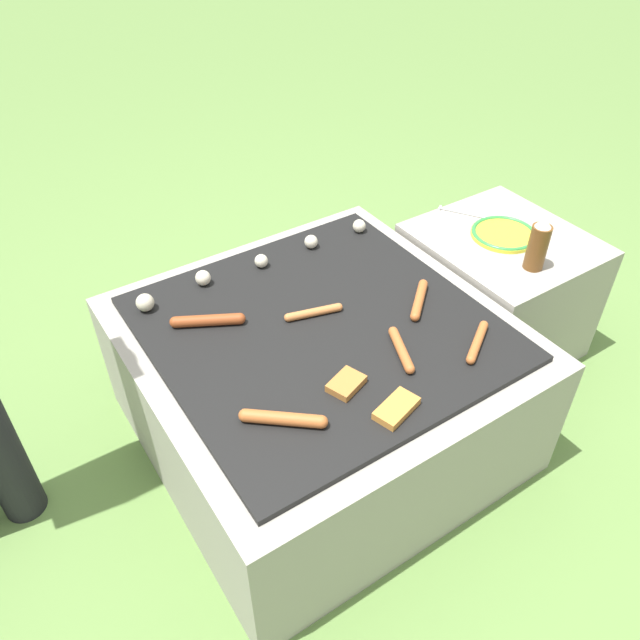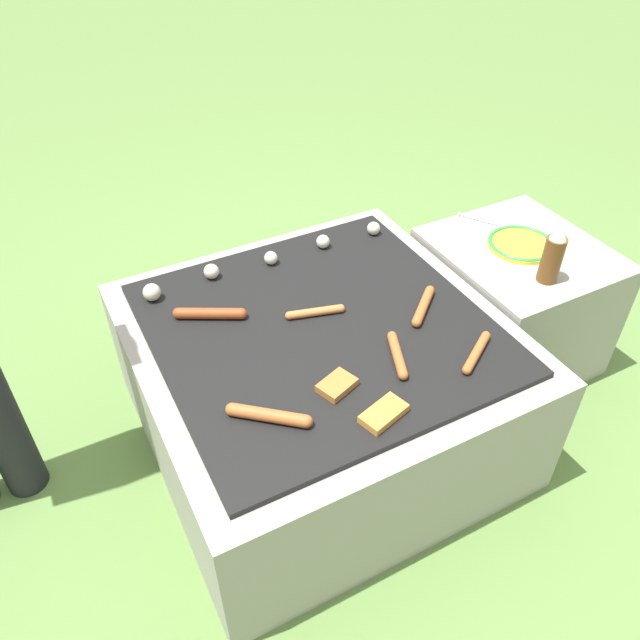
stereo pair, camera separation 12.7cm
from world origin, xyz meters
TOP-DOWN VIEW (x-y plane):
  - ground_plane at (0.00, 0.00)m, footprint 14.00×14.00m
  - grill at (0.00, 0.00)m, footprint 0.99×0.99m
  - side_ledge at (0.76, 0.03)m, footprint 0.50×0.54m
  - sausage_mid_right at (0.01, 0.05)m, footprint 0.17×0.06m
  - sausage_mid_left at (0.30, -0.30)m, footprint 0.15×0.10m
  - sausage_back_center at (-0.26, -0.24)m, footprint 0.17×0.15m
  - sausage_front_center at (0.11, -0.21)m, footprint 0.08×0.16m
  - sausage_back_right at (-0.25, 0.17)m, footprint 0.19×0.11m
  - sausage_back_left at (0.29, -0.07)m, footprint 0.14×0.13m
  - bread_slice_right at (-0.07, -0.23)m, footprint 0.11×0.09m
  - bread_slice_center at (-0.02, -0.36)m, footprint 0.13×0.09m
  - mushroom_row at (-0.05, 0.34)m, footprint 0.79×0.07m
  - plate_colorful at (0.76, 0.05)m, footprint 0.22×0.22m
  - condiment_bottle at (0.70, -0.13)m, footprint 0.06×0.06m
  - fork_utensil at (0.74, 0.23)m, footprint 0.11×0.16m

SIDE VIEW (x-z plane):
  - ground_plane at x=0.00m, z-range 0.00..0.00m
  - grill at x=0.00m, z-range 0.00..0.44m
  - side_ledge at x=0.76m, z-range 0.00..0.44m
  - fork_utensil at x=0.74m, z-range 0.44..0.45m
  - plate_colorful at x=0.76m, z-range 0.44..0.46m
  - bread_slice_right at x=-0.07m, z-range 0.44..0.46m
  - bread_slice_center at x=-0.02m, z-range 0.44..0.46m
  - sausage_mid_right at x=0.01m, z-range 0.44..0.47m
  - sausage_mid_left at x=0.30m, z-range 0.44..0.47m
  - sausage_front_center at x=0.11m, z-range 0.44..0.47m
  - sausage_back_left at x=0.29m, z-range 0.44..0.47m
  - sausage_back_center at x=-0.26m, z-range 0.44..0.47m
  - sausage_back_right at x=-0.25m, z-range 0.44..0.47m
  - mushroom_row at x=-0.05m, z-range 0.44..0.49m
  - condiment_bottle at x=0.70m, z-range 0.44..0.61m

